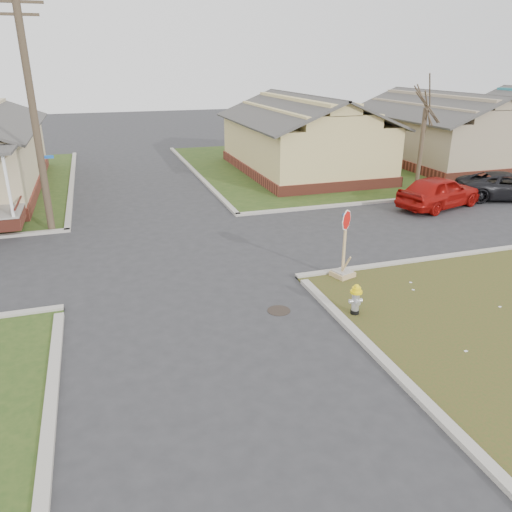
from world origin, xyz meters
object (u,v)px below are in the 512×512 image
object	(u,v)px
fire_hydrant	(356,298)
red_sedan	(439,192)
dark_pickup	(508,186)
utility_pole	(34,113)
stop_sign	(343,262)

from	to	relation	value
fire_hydrant	red_sedan	size ratio (longest dim) A/B	0.19
dark_pickup	red_sedan	bearing A→B (deg)	114.14
utility_pole	red_sedan	world-z (taller)	utility_pole
utility_pole	fire_hydrant	size ratio (longest dim) A/B	10.31
stop_sign	utility_pole	bearing A→B (deg)	120.96
utility_pole	fire_hydrant	xyz separation A→B (m)	(8.29, -10.27, -4.13)
stop_sign	red_sedan	bearing A→B (deg)	18.46
stop_sign	red_sedan	size ratio (longest dim) A/B	0.49
utility_pole	dark_pickup	world-z (taller)	utility_pole
fire_hydrant	stop_sign	bearing A→B (deg)	75.87
utility_pole	red_sedan	bearing A→B (deg)	-6.29
stop_sign	red_sedan	distance (m)	10.02
fire_hydrant	stop_sign	size ratio (longest dim) A/B	0.39
utility_pole	red_sedan	xyz separation A→B (m)	(17.17, -1.89, -3.89)
utility_pole	dark_pickup	bearing A→B (deg)	-4.26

